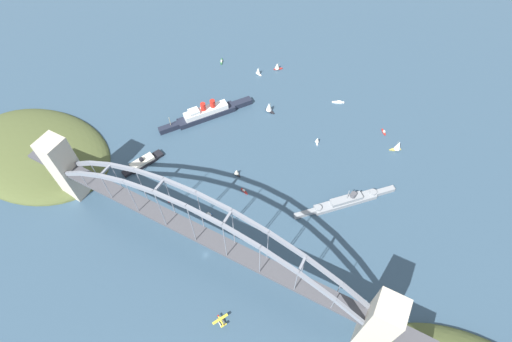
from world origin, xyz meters
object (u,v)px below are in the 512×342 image
object	(u,v)px
small_boat_0	(258,71)
channel_marker_buoy	(169,201)
small_boat_2	(384,132)
small_boat_8	(338,102)
harbor_arch_bridge	(200,234)
small_boat_9	(269,107)
ocean_liner	(207,113)
naval_cruiser	(346,201)
small_boat_6	(208,214)
small_boat_10	(237,172)
small_boat_5	(277,66)
small_boat_1	(244,191)
small_boat_4	(221,61)
small_boat_7	(398,146)
harbor_ferry_steamer	(143,162)
seaplane_taxiing_near_bridge	(221,321)
small_boat_3	(317,140)

from	to	relation	value
small_boat_0	channel_marker_buoy	distance (m)	173.16
small_boat_2	small_boat_8	distance (m)	53.79
harbor_arch_bridge	small_boat_9	bearing A→B (deg)	99.36
ocean_liner	channel_marker_buoy	bearing A→B (deg)	-75.86
naval_cruiser	small_boat_6	distance (m)	108.53
harbor_arch_bridge	small_boat_0	xyz separation A→B (m)	(-60.11, 197.92, -27.85)
small_boat_10	small_boat_5	bearing A→B (deg)	102.18
small_boat_1	small_boat_4	size ratio (longest dim) A/B	0.72
small_boat_7	small_boat_1	bearing A→B (deg)	-133.80
ocean_liner	naval_cruiser	size ratio (longest dim) A/B	1.24
small_boat_7	small_boat_9	distance (m)	121.64
harbor_ferry_steamer	seaplane_taxiing_near_bridge	xyz separation A→B (m)	(125.69, -80.41, -0.34)
seaplane_taxiing_near_bridge	small_boat_3	xyz separation A→B (m)	(-3.41, 172.48, 1.24)
small_boat_2	harbor_ferry_steamer	bearing A→B (deg)	-142.48
small_boat_4	small_boat_6	bearing A→B (deg)	-62.07
small_boat_0	small_boat_8	xyz separation A→B (m)	(89.72, -2.10, -3.57)
harbor_arch_bridge	small_boat_8	xyz separation A→B (m)	(29.62, 195.81, -31.43)
naval_cruiser	small_boat_8	xyz separation A→B (m)	(-45.50, 107.02, -2.38)
small_boat_2	channel_marker_buoy	bearing A→B (deg)	-130.49
ocean_liner	small_boat_3	xyz separation A→B (m)	(104.30, 18.47, -1.78)
harbor_arch_bridge	small_boat_1	size ratio (longest dim) A/B	42.18
small_boat_10	seaplane_taxiing_near_bridge	bearing A→B (deg)	-65.37
small_boat_1	channel_marker_buoy	xyz separation A→B (m)	(-48.47, -35.78, 0.27)
small_boat_2	small_boat_3	xyz separation A→B (m)	(-49.51, -39.82, 2.50)
ocean_liner	small_boat_3	distance (m)	105.94
harbor_ferry_steamer	seaplane_taxiing_near_bridge	bearing A→B (deg)	-32.61
small_boat_6	small_boat_10	size ratio (longest dim) A/B	1.05
channel_marker_buoy	small_boat_10	bearing A→B (deg)	54.47
harbor_ferry_steamer	small_boat_3	xyz separation A→B (m)	(122.28, 92.07, 0.91)
small_boat_1	naval_cruiser	bearing A→B (deg)	20.03
small_boat_4	small_boat_0	bearing A→B (deg)	0.50
small_boat_3	channel_marker_buoy	bearing A→B (deg)	-125.60
harbor_arch_bridge	small_boat_2	world-z (taller)	harbor_arch_bridge
harbor_arch_bridge	seaplane_taxiing_near_bridge	world-z (taller)	harbor_arch_bridge
small_boat_1	small_boat_4	bearing A→B (deg)	127.07
small_boat_5	small_boat_8	bearing A→B (deg)	-13.83
small_boat_8	small_boat_4	bearing A→B (deg)	179.27
harbor_ferry_steamer	small_boat_8	bearing A→B (deg)	51.10
small_boat_8	small_boat_10	xyz separation A→B (m)	(-45.10, -122.50, 2.57)
harbor_arch_bridge	small_boat_5	xyz separation A→B (m)	(-45.93, 214.42, -28.08)
ocean_liner	small_boat_5	bearing A→B (deg)	73.78
naval_cruiser	channel_marker_buoy	size ratio (longest dim) A/B	23.32
naval_cruiser	seaplane_taxiing_near_bridge	bearing A→B (deg)	-108.36
small_boat_3	small_boat_8	world-z (taller)	small_boat_3
small_boat_9	harbor_ferry_steamer	bearing A→B (deg)	-121.55
channel_marker_buoy	harbor_arch_bridge	bearing A→B (deg)	-26.69
small_boat_4	small_boat_7	xyz separation A→B (m)	(200.67, -35.05, 4.80)
small_boat_8	seaplane_taxiing_near_bridge	bearing A→B (deg)	-88.89
seaplane_taxiing_near_bridge	small_boat_6	bearing A→B (deg)	127.86
small_boat_7	small_boat_9	size ratio (longest dim) A/B	1.01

